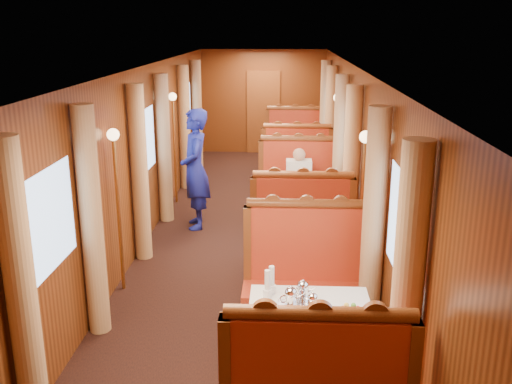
# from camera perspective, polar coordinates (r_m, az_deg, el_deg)

# --- Properties ---
(floor) EXTENTS (3.00, 12.00, 0.01)m
(floor) POSITION_cam_1_polar(r_m,az_deg,el_deg) (8.52, -0.76, -4.64)
(floor) COLOR black
(floor) RESTS_ON ground
(ceiling) EXTENTS (3.00, 12.00, 0.01)m
(ceiling) POSITION_cam_1_polar(r_m,az_deg,el_deg) (7.98, -0.83, 12.38)
(ceiling) COLOR silver
(ceiling) RESTS_ON wall_left
(wall_far) EXTENTS (3.00, 0.01, 2.50)m
(wall_far) POSITION_cam_1_polar(r_m,az_deg,el_deg) (14.07, 0.75, 8.99)
(wall_far) COLOR brown
(wall_far) RESTS_ON floor
(wall_left) EXTENTS (0.01, 12.00, 2.50)m
(wall_left) POSITION_cam_1_polar(r_m,az_deg,el_deg) (8.39, -11.10, 3.63)
(wall_left) COLOR brown
(wall_left) RESTS_ON floor
(wall_right) EXTENTS (0.01, 12.00, 2.50)m
(wall_right) POSITION_cam_1_polar(r_m,az_deg,el_deg) (8.20, 9.74, 3.42)
(wall_right) COLOR brown
(wall_right) RESTS_ON floor
(doorway_far) EXTENTS (0.80, 0.04, 2.00)m
(doorway_far) POSITION_cam_1_polar(r_m,az_deg,el_deg) (14.07, 0.74, 7.97)
(doorway_far) COLOR brown
(doorway_far) RESTS_ON floor
(table_near) EXTENTS (1.05, 0.72, 0.75)m
(table_near) POSITION_cam_1_polar(r_m,az_deg,el_deg) (5.19, 5.31, -14.78)
(table_near) COLOR white
(table_near) RESTS_ON floor
(banquette_near_aft) EXTENTS (1.30, 0.55, 1.34)m
(banquette_near_aft) POSITION_cam_1_polar(r_m,az_deg,el_deg) (6.06, 4.94, -9.43)
(banquette_near_aft) COLOR #A51412
(banquette_near_aft) RESTS_ON floor
(table_mid) EXTENTS (1.05, 0.72, 0.75)m
(table_mid) POSITION_cam_1_polar(r_m,az_deg,el_deg) (8.38, 4.36, -2.32)
(table_mid) COLOR white
(table_mid) RESTS_ON floor
(banquette_mid_fwd) EXTENTS (1.30, 0.55, 1.34)m
(banquette_mid_fwd) POSITION_cam_1_polar(r_m,az_deg,el_deg) (7.41, 4.55, -4.48)
(banquette_mid_fwd) COLOR #A51412
(banquette_mid_fwd) RESTS_ON floor
(banquette_mid_aft) EXTENTS (1.30, 0.55, 1.34)m
(banquette_mid_aft) POSITION_cam_1_polar(r_m,az_deg,el_deg) (9.34, 4.21, -0.05)
(banquette_mid_aft) COLOR #A51412
(banquette_mid_aft) RESTS_ON floor
(table_far) EXTENTS (1.05, 0.72, 0.75)m
(table_far) POSITION_cam_1_polar(r_m,az_deg,el_deg) (11.75, 3.95, 3.15)
(table_far) COLOR white
(table_far) RESTS_ON floor
(banquette_far_fwd) EXTENTS (1.30, 0.55, 1.34)m
(banquette_far_fwd) POSITION_cam_1_polar(r_m,az_deg,el_deg) (10.76, 4.05, 2.17)
(banquette_far_fwd) COLOR #A51412
(banquette_far_fwd) RESTS_ON floor
(banquette_far_aft) EXTENTS (1.30, 0.55, 1.34)m
(banquette_far_aft) POSITION_cam_1_polar(r_m,az_deg,el_deg) (12.73, 3.87, 4.40)
(banquette_far_aft) COLOR #A51412
(banquette_far_aft) RESTS_ON floor
(tea_tray) EXTENTS (0.35, 0.28, 0.01)m
(tea_tray) POSITION_cam_1_polar(r_m,az_deg,el_deg) (4.94, 4.12, -11.43)
(tea_tray) COLOR silver
(tea_tray) RESTS_ON table_near
(teapot_left) EXTENTS (0.21, 0.17, 0.14)m
(teapot_left) POSITION_cam_1_polar(r_m,az_deg,el_deg) (4.91, 3.48, -10.73)
(teapot_left) COLOR silver
(teapot_left) RESTS_ON tea_tray
(teapot_right) EXTENTS (0.17, 0.15, 0.12)m
(teapot_right) POSITION_cam_1_polar(r_m,az_deg,el_deg) (4.89, 5.66, -11.05)
(teapot_right) COLOR silver
(teapot_right) RESTS_ON tea_tray
(teapot_back) EXTENTS (0.18, 0.15, 0.14)m
(teapot_back) POSITION_cam_1_polar(r_m,az_deg,el_deg) (5.04, 4.69, -10.01)
(teapot_back) COLOR silver
(teapot_back) RESTS_ON tea_tray
(fruit_plate) EXTENTS (0.24, 0.24, 0.05)m
(fruit_plate) POSITION_cam_1_polar(r_m,az_deg,el_deg) (4.92, 9.43, -11.57)
(fruit_plate) COLOR white
(fruit_plate) RESTS_ON table_near
(cup_inboard) EXTENTS (0.08, 0.08, 0.26)m
(cup_inboard) POSITION_cam_1_polar(r_m,az_deg,el_deg) (5.04, 1.15, -9.49)
(cup_inboard) COLOR white
(cup_inboard) RESTS_ON table_near
(cup_outboard) EXTENTS (0.08, 0.08, 0.26)m
(cup_outboard) POSITION_cam_1_polar(r_m,az_deg,el_deg) (5.12, 1.56, -9.06)
(cup_outboard) COLOR white
(cup_outboard) RESTS_ON table_near
(rose_vase_mid) EXTENTS (0.06, 0.06, 0.36)m
(rose_vase_mid) POSITION_cam_1_polar(r_m,az_deg,el_deg) (8.24, 4.61, 1.36)
(rose_vase_mid) COLOR silver
(rose_vase_mid) RESTS_ON table_mid
(rose_vase_far) EXTENTS (0.06, 0.06, 0.36)m
(rose_vase_far) POSITION_cam_1_polar(r_m,az_deg,el_deg) (11.65, 4.05, 5.80)
(rose_vase_far) COLOR silver
(rose_vase_far) RESTS_ON table_far
(window_left_near) EXTENTS (0.01, 1.20, 0.90)m
(window_left_near) POSITION_cam_1_polar(r_m,az_deg,el_deg) (5.12, -20.21, -2.94)
(window_left_near) COLOR #8AADDA
(window_left_near) RESTS_ON wall_left
(curtain_left_near_a) EXTENTS (0.22, 0.22, 2.35)m
(curtain_left_near_a) POSITION_cam_1_polar(r_m,az_deg,el_deg) (4.53, -22.40, -9.51)
(curtain_left_near_a) COLOR tan
(curtain_left_near_a) RESTS_ON floor
(curtain_left_near_b) EXTENTS (0.22, 0.22, 2.35)m
(curtain_left_near_b) POSITION_cam_1_polar(r_m,az_deg,el_deg) (5.86, -16.12, -3.02)
(curtain_left_near_b) COLOR tan
(curtain_left_near_b) RESTS_ON floor
(window_right_near) EXTENTS (0.01, 1.20, 0.90)m
(window_right_near) POSITION_cam_1_polar(r_m,az_deg,el_deg) (4.82, 14.42, -3.61)
(window_right_near) COLOR #8AADDA
(window_right_near) RESTS_ON wall_right
(curtain_right_near_a) EXTENTS (0.22, 0.22, 2.35)m
(curtain_right_near_a) POSITION_cam_1_polar(r_m,az_deg,el_deg) (4.21, 14.80, -10.76)
(curtain_right_near_a) COLOR tan
(curtain_right_near_a) RESTS_ON floor
(curtain_right_near_b) EXTENTS (0.22, 0.22, 2.35)m
(curtain_right_near_b) POSITION_cam_1_polar(r_m,az_deg,el_deg) (5.62, 11.65, -3.54)
(curtain_right_near_b) COLOR tan
(curtain_right_near_b) RESTS_ON floor
(window_left_mid) EXTENTS (0.01, 1.20, 0.90)m
(window_left_mid) POSITION_cam_1_polar(r_m,az_deg,el_deg) (8.34, -11.07, 4.97)
(window_left_mid) COLOR #8AADDA
(window_left_mid) RESTS_ON wall_left
(curtain_left_mid_a) EXTENTS (0.22, 0.22, 2.35)m
(curtain_left_mid_a) POSITION_cam_1_polar(r_m,az_deg,el_deg) (7.64, -11.55, 1.78)
(curtain_left_mid_a) COLOR tan
(curtain_left_mid_a) RESTS_ON floor
(curtain_left_mid_b) EXTENTS (0.22, 0.22, 2.35)m
(curtain_left_mid_b) POSITION_cam_1_polar(r_m,az_deg,el_deg) (9.12, -9.19, 4.26)
(curtain_left_mid_b) COLOR tan
(curtain_left_mid_b) RESTS_ON floor
(window_right_mid) EXTENTS (0.01, 1.20, 0.90)m
(window_right_mid) POSITION_cam_1_polar(r_m,az_deg,el_deg) (8.16, 9.70, 4.79)
(window_right_mid) COLOR #8AADDA
(window_right_mid) RESTS_ON wall_right
(curtain_right_mid_a) EXTENTS (0.22, 0.22, 2.35)m
(curtain_right_mid_a) POSITION_cam_1_polar(r_m,az_deg,el_deg) (7.46, 9.48, 1.53)
(curtain_right_mid_a) COLOR tan
(curtain_right_mid_a) RESTS_ON floor
(curtain_right_mid_b) EXTENTS (0.22, 0.22, 2.35)m
(curtain_right_mid_b) POSITION_cam_1_polar(r_m,az_deg,el_deg) (8.96, 8.39, 4.08)
(curtain_right_mid_b) COLOR tan
(curtain_right_mid_b) RESTS_ON floor
(window_left_far) EXTENTS (0.01, 1.20, 0.90)m
(window_left_far) POSITION_cam_1_polar(r_m,az_deg,el_deg) (11.72, -7.05, 8.38)
(window_left_far) COLOR #8AADDA
(window_left_far) RESTS_ON wall_left
(curtain_left_far_a) EXTENTS (0.22, 0.22, 2.35)m
(curtain_left_far_a) POSITION_cam_1_polar(r_m,az_deg,el_deg) (10.99, -7.14, 6.39)
(curtain_left_far_a) COLOR tan
(curtain_left_far_a) RESTS_ON floor
(curtain_left_far_b) EXTENTS (0.22, 0.22, 2.35)m
(curtain_left_far_b) POSITION_cam_1_polar(r_m,az_deg,el_deg) (12.51, -5.93, 7.64)
(curtain_left_far_b) COLOR tan
(curtain_left_far_b) RESTS_ON floor
(window_right_far) EXTENTS (0.01, 1.20, 0.90)m
(window_right_far) POSITION_cam_1_polar(r_m,az_deg,el_deg) (11.59, 7.72, 8.26)
(window_right_far) COLOR #8AADDA
(window_right_far) RESTS_ON wall_right
(curtain_right_far_a) EXTENTS (0.22, 0.22, 2.35)m
(curtain_right_far_a) POSITION_cam_1_polar(r_m,az_deg,el_deg) (10.86, 7.45, 6.26)
(curtain_right_far_a) COLOR tan
(curtain_right_far_a) RESTS_ON floor
(curtain_right_far_b) EXTENTS (0.22, 0.22, 2.35)m
(curtain_right_far_b) POSITION_cam_1_polar(r_m,az_deg,el_deg) (12.40, 6.90, 7.53)
(curtain_right_far_b) COLOR tan
(curtain_right_far_b) RESTS_ON floor
(sconce_left_fore) EXTENTS (0.14, 0.14, 1.95)m
(sconce_left_fore) POSITION_cam_1_polar(r_m,az_deg,el_deg) (6.69, -13.82, 1.42)
(sconce_left_fore) COLOR #BF8C3F
(sconce_left_fore) RESTS_ON floor
(sconce_right_fore) EXTENTS (0.14, 0.14, 1.95)m
(sconce_right_fore) POSITION_cam_1_polar(r_m,az_deg,el_deg) (6.47, 10.68, 1.12)
(sconce_right_fore) COLOR #BF8C3F
(sconce_right_fore) RESTS_ON floor
(sconce_left_aft) EXTENTS (0.14, 0.14, 1.95)m
(sconce_left_aft) POSITION_cam_1_polar(r_m,az_deg,el_deg) (10.02, -8.24, 6.60)
(sconce_left_aft) COLOR #BF8C3F
(sconce_left_aft) RESTS_ON floor
(sconce_right_aft) EXTENTS (0.14, 0.14, 1.95)m
(sconce_right_aft) POSITION_cam_1_polar(r_m,az_deg,el_deg) (9.87, 8.03, 6.47)
(sconce_right_aft) COLOR #BF8C3F
(sconce_right_aft) RESTS_ON floor
(steward) EXTENTS (0.58, 0.76, 1.86)m
(steward) POSITION_cam_1_polar(r_m,az_deg,el_deg) (8.79, -6.11, 2.27)
(steward) COLOR navy
(steward) RESTS_ON floor
(passenger) EXTENTS (0.40, 0.44, 0.76)m
(passenger) POSITION_cam_1_polar(r_m,az_deg,el_deg) (8.99, 4.29, 1.41)
(passenger) COLOR beige
(passenger) RESTS_ON banquette_mid_aft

